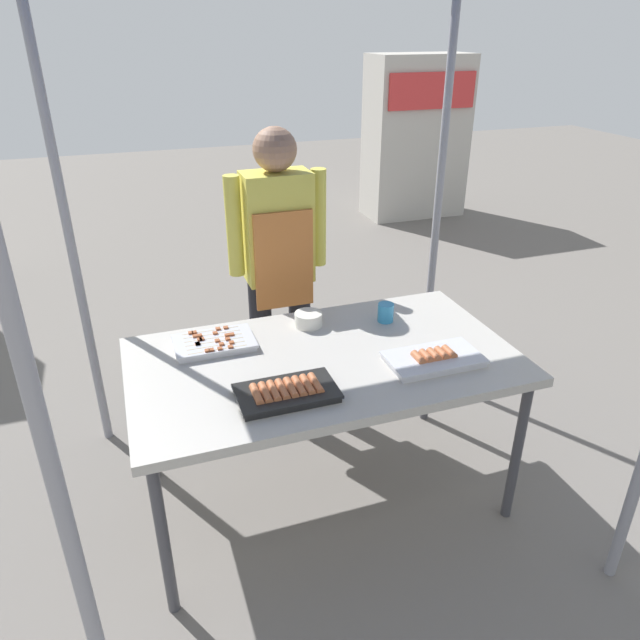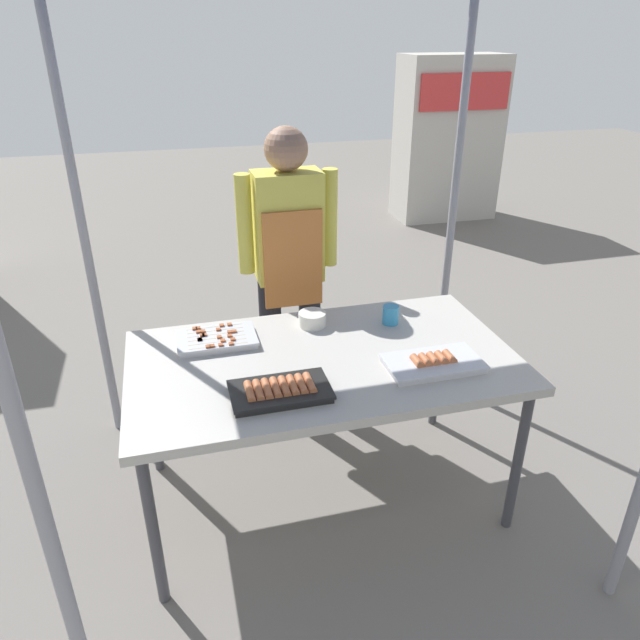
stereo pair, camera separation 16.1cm
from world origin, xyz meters
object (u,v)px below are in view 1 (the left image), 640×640
Objects in this scene: stall_table at (324,368)px; tray_grilled_sausages at (434,359)px; vendor_woman at (278,255)px; drink_cup_near_edge at (386,312)px; tray_pork_links at (287,392)px; condiment_bowl at (308,319)px; neighbor_stall_right at (416,137)px; tray_meat_skewers at (214,343)px.

tray_grilled_sausages is (0.41, -0.19, 0.07)m from stall_table.
stall_table is 0.46m from tray_grilled_sausages.
vendor_woman reaches higher than tray_grilled_sausages.
drink_cup_near_edge is (0.38, 0.22, 0.10)m from stall_table.
vendor_woman reaches higher than tray_pork_links.
drink_cup_near_edge reaches higher than condiment_bowl.
vendor_woman is 0.91× the size of neighbor_stall_right.
condiment_bowl reaches higher than tray_grilled_sausages.
tray_meat_skewers is at bearing 149.74° from stall_table.
drink_cup_near_edge is at bearing 93.51° from tray_grilled_sausages.
stall_table is 4.27× the size of tray_pork_links.
tray_pork_links is at bearing -116.00° from condiment_bowl.
stall_table is 0.31m from condiment_bowl.
drink_cup_near_edge is 4.38m from neighbor_stall_right.
tray_pork_links is at bearing -176.26° from tray_grilled_sausages.
tray_grilled_sausages is 4.73m from neighbor_stall_right.
vendor_woman is 4.10m from neighbor_stall_right.
drink_cup_near_edge is at bearing 30.24° from stall_table.
tray_grilled_sausages is 0.64m from tray_pork_links.
stall_table is at bearing -149.76° from drink_cup_near_edge.
condiment_bowl is at bearing 84.41° from stall_table.
stall_table is at bearing 155.08° from tray_grilled_sausages.
stall_table is 4.77m from neighbor_stall_right.
neighbor_stall_right is at bearing -127.34° from vendor_woman.
tray_pork_links is 1.06m from vendor_woman.
neighbor_stall_right is (2.52, 4.05, 0.17)m from stall_table.
stall_table is at bearing 45.38° from tray_pork_links.
neighbor_stall_right reaches higher than tray_pork_links.
vendor_woman is (-0.38, 0.97, 0.15)m from tray_grilled_sausages.
vendor_woman is at bearing 90.27° from condiment_bowl.
stall_table is 1.02× the size of vendor_woman.
vendor_woman is at bearing 88.04° from stall_table.
tray_grilled_sausages is at bearing 111.44° from vendor_woman.
neighbor_stall_right is (2.74, 4.28, 0.10)m from tray_pork_links.
drink_cup_near_edge is (0.61, 0.45, 0.02)m from tray_pork_links.
drink_cup_near_edge is 0.05× the size of neighbor_stall_right.
drink_cup_near_edge reaches higher than tray_meat_skewers.
drink_cup_near_edge is at bearing -11.62° from condiment_bowl.
tray_grilled_sausages is at bearing -24.92° from stall_table.
condiment_bowl is (0.03, 0.30, 0.08)m from stall_table.
condiment_bowl is (0.26, 0.53, 0.01)m from tray_pork_links.
tray_meat_skewers is (-0.82, 0.43, -0.00)m from tray_grilled_sausages.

